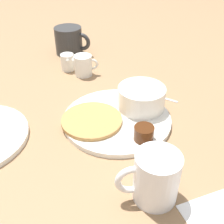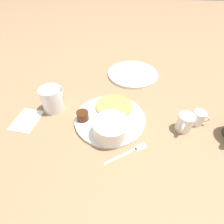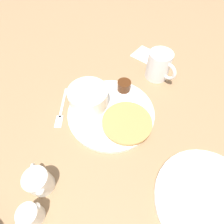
{
  "view_description": "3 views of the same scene",
  "coord_description": "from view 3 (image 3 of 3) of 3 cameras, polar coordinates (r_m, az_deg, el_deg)",
  "views": [
    {
      "loc": [
        0.24,
        0.48,
        0.41
      ],
      "look_at": [
        0.02,
        0.01,
        0.04
      ],
      "focal_mm": 45.0,
      "sensor_mm": 36.0,
      "label": 1
    },
    {
      "loc": [
        -0.44,
        -0.06,
        0.47
      ],
      "look_at": [
        0.02,
        -0.01,
        0.02
      ],
      "focal_mm": 28.0,
      "sensor_mm": 36.0,
      "label": 2
    },
    {
      "loc": [
        0.17,
        -0.24,
        0.44
      ],
      "look_at": [
        0.01,
        -0.01,
        0.02
      ],
      "focal_mm": 28.0,
      "sensor_mm": 36.0,
      "label": 3
    }
  ],
  "objects": [
    {
      "name": "ground_plane",
      "position": [
        0.53,
        -0.29,
        -0.46
      ],
      "size": [
        4.0,
        4.0,
        0.0
      ],
      "primitive_type": "plane",
      "color": "#93704C"
    },
    {
      "name": "napkin",
      "position": [
        0.73,
        11.69,
        17.48
      ],
      "size": [
        0.12,
        0.09,
        0.0
      ],
      "color": "white",
      "rests_on": "ground_plane"
    },
    {
      "name": "coffee_mug",
      "position": [
        0.62,
        15.11,
        14.41
      ],
      "size": [
        0.11,
        0.08,
        0.09
      ],
      "color": "white",
      "rests_on": "ground_plane"
    },
    {
      "name": "plate",
      "position": [
        0.52,
        -0.29,
        -0.09
      ],
      "size": [
        0.26,
        0.26,
        0.01
      ],
      "color": "white",
      "rests_on": "ground_plane"
    },
    {
      "name": "syrup_cup",
      "position": [
        0.56,
        3.94,
        8.55
      ],
      "size": [
        0.04,
        0.04,
        0.03
      ],
      "color": "#47230F",
      "rests_on": "plate"
    },
    {
      "name": "fork",
      "position": [
        0.55,
        -16.31,
        0.19
      ],
      "size": [
        0.1,
        0.13,
        0.0
      ],
      "color": "silver",
      "rests_on": "ground_plane"
    },
    {
      "name": "creamer_pitcher_far",
      "position": [
        0.44,
        -25.01,
        -28.18
      ],
      "size": [
        0.04,
        0.06,
        0.05
      ],
      "color": "white",
      "rests_on": "ground_plane"
    },
    {
      "name": "pancake_stack",
      "position": [
        0.49,
        4.92,
        -3.37
      ],
      "size": [
        0.14,
        0.14,
        0.01
      ],
      "color": "#B78447",
      "rests_on": "plate"
    },
    {
      "name": "butter_ramekin",
      "position": [
        0.54,
        -8.6,
        5.91
      ],
      "size": [
        0.05,
        0.05,
        0.05
      ],
      "color": "white",
      "rests_on": "plate"
    },
    {
      "name": "far_plate",
      "position": [
        0.48,
        29.33,
        -24.41
      ],
      "size": [
        0.24,
        0.24,
        0.01
      ],
      "color": "white",
      "rests_on": "ground_plane"
    },
    {
      "name": "creamer_pitcher_near",
      "position": [
        0.44,
        -22.7,
        -20.17
      ],
      "size": [
        0.08,
        0.05,
        0.06
      ],
      "color": "white",
      "rests_on": "ground_plane"
    },
    {
      "name": "bowl",
      "position": [
        0.52,
        -7.72,
        5.01
      ],
      "size": [
        0.12,
        0.12,
        0.06
      ],
      "color": "white",
      "rests_on": "plate"
    }
  ]
}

